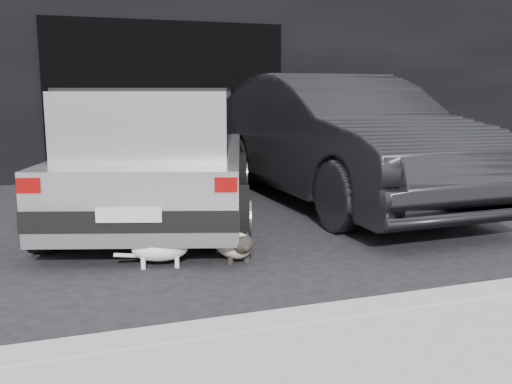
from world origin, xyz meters
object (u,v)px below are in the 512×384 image
object	(u,v)px
second_car	(338,139)
cat_white	(164,248)
cat_siamese	(234,244)
silver_hatchback	(160,149)

from	to	relation	value
second_car	cat_white	world-z (taller)	second_car
cat_siamese	second_car	bearing A→B (deg)	-136.72
second_car	cat_white	bearing A→B (deg)	-144.11
cat_siamese	cat_white	world-z (taller)	cat_white
silver_hatchback	second_car	world-z (taller)	second_car
silver_hatchback	cat_white	distance (m)	1.93
silver_hatchback	cat_white	bearing A→B (deg)	-81.77
cat_siamese	cat_white	size ratio (longest dim) A/B	1.26
silver_hatchback	cat_siamese	xyz separation A→B (m)	(0.32, -1.79, -0.68)
silver_hatchback	second_car	distance (m)	2.40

